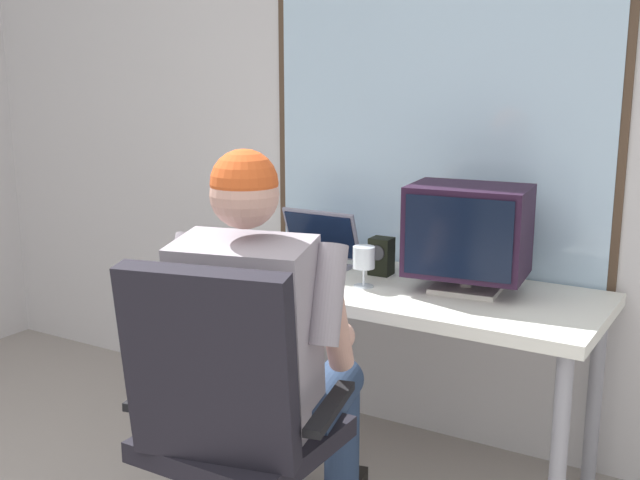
{
  "coord_description": "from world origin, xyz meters",
  "views": [
    {
      "loc": [
        1.24,
        -0.49,
        1.51
      ],
      "look_at": [
        -0.01,
        1.6,
        0.96
      ],
      "focal_mm": 44.14,
      "sensor_mm": 36.0,
      "label": 1
    }
  ],
  "objects_px": {
    "office_chair": "(227,414)",
    "desk_speaker": "(381,256)",
    "desk": "(379,301)",
    "laptop": "(311,252)",
    "crt_monitor": "(468,232)",
    "person_seated": "(264,349)",
    "wine_glass": "(364,260)"
  },
  "relations": [
    {
      "from": "desk",
      "to": "laptop",
      "type": "relative_size",
      "value": 4.94
    },
    {
      "from": "laptop",
      "to": "desk_speaker",
      "type": "xyz_separation_m",
      "value": [
        0.3,
        0.03,
        0.01
      ]
    },
    {
      "from": "office_chair",
      "to": "wine_glass",
      "type": "height_order",
      "value": "office_chair"
    },
    {
      "from": "person_seated",
      "to": "desk_speaker",
      "type": "bearing_deg",
      "value": 91.04
    },
    {
      "from": "person_seated",
      "to": "desk_speaker",
      "type": "distance_m",
      "value": 0.81
    },
    {
      "from": "office_chair",
      "to": "crt_monitor",
      "type": "bearing_deg",
      "value": 73.6
    },
    {
      "from": "desk",
      "to": "office_chair",
      "type": "height_order",
      "value": "office_chair"
    },
    {
      "from": "desk",
      "to": "wine_glass",
      "type": "bearing_deg",
      "value": -103.17
    },
    {
      "from": "office_chair",
      "to": "desk_speaker",
      "type": "height_order",
      "value": "office_chair"
    },
    {
      "from": "wine_glass",
      "to": "desk_speaker",
      "type": "xyz_separation_m",
      "value": [
        -0.02,
        0.19,
        -0.03
      ]
    },
    {
      "from": "office_chair",
      "to": "desk_speaker",
      "type": "distance_m",
      "value": 1.08
    },
    {
      "from": "desk",
      "to": "wine_glass",
      "type": "height_order",
      "value": "wine_glass"
    },
    {
      "from": "laptop",
      "to": "desk_speaker",
      "type": "distance_m",
      "value": 0.3
    },
    {
      "from": "office_chair",
      "to": "person_seated",
      "type": "height_order",
      "value": "person_seated"
    },
    {
      "from": "desk",
      "to": "crt_monitor",
      "type": "xyz_separation_m",
      "value": [
        0.32,
        0.04,
        0.29
      ]
    },
    {
      "from": "person_seated",
      "to": "crt_monitor",
      "type": "xyz_separation_m",
      "value": [
        0.35,
        0.75,
        0.26
      ]
    },
    {
      "from": "crt_monitor",
      "to": "person_seated",
      "type": "bearing_deg",
      "value": -114.87
    },
    {
      "from": "office_chair",
      "to": "person_seated",
      "type": "xyz_separation_m",
      "value": [
        -0.05,
        0.25,
        0.09
      ]
    },
    {
      "from": "desk",
      "to": "office_chair",
      "type": "distance_m",
      "value": 0.96
    },
    {
      "from": "desk",
      "to": "laptop",
      "type": "height_order",
      "value": "laptop"
    },
    {
      "from": "desk_speaker",
      "to": "person_seated",
      "type": "bearing_deg",
      "value": -88.96
    },
    {
      "from": "person_seated",
      "to": "crt_monitor",
      "type": "bearing_deg",
      "value": 65.13
    },
    {
      "from": "crt_monitor",
      "to": "laptop",
      "type": "bearing_deg",
      "value": 177.46
    },
    {
      "from": "person_seated",
      "to": "laptop",
      "type": "relative_size",
      "value": 3.92
    },
    {
      "from": "crt_monitor",
      "to": "desk_speaker",
      "type": "distance_m",
      "value": 0.39
    },
    {
      "from": "laptop",
      "to": "wine_glass",
      "type": "xyz_separation_m",
      "value": [
        0.32,
        -0.16,
        0.04
      ]
    },
    {
      "from": "office_chair",
      "to": "desk_speaker",
      "type": "bearing_deg",
      "value": 93.68
    },
    {
      "from": "person_seated",
      "to": "desk_speaker",
      "type": "height_order",
      "value": "person_seated"
    },
    {
      "from": "office_chair",
      "to": "laptop",
      "type": "height_order",
      "value": "office_chair"
    },
    {
      "from": "office_chair",
      "to": "desk_speaker",
      "type": "xyz_separation_m",
      "value": [
        -0.07,
        1.06,
        0.21
      ]
    },
    {
      "from": "wine_glass",
      "to": "office_chair",
      "type": "bearing_deg",
      "value": -87.01
    },
    {
      "from": "desk",
      "to": "person_seated",
      "type": "height_order",
      "value": "person_seated"
    }
  ]
}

